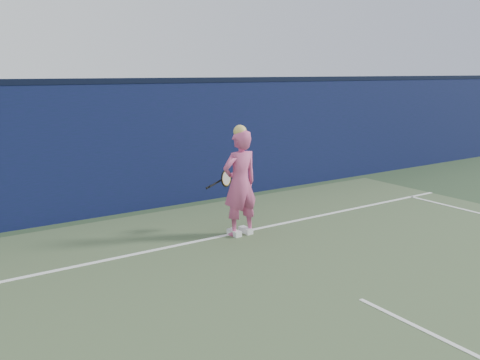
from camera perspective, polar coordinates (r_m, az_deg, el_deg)
ground at (r=5.96m, az=20.71°, el=-15.96°), size 80.00×80.00×0.00m
backstop_wall at (r=10.52m, az=-8.70°, el=3.90°), size 24.00×0.40×2.50m
wall_cap at (r=10.42m, az=-8.93°, el=11.00°), size 24.00×0.42×0.10m
player at (r=8.47m, az=0.00°, el=-0.32°), size 0.67×0.45×1.87m
racket at (r=8.84m, az=-1.70°, el=0.12°), size 0.59×0.18×0.32m
court_lines at (r=5.80m, az=23.46°, el=-16.89°), size 11.00×12.04×0.01m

